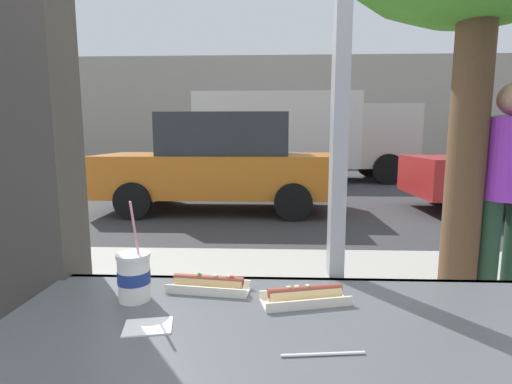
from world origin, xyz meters
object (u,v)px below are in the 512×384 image
at_px(parked_car_orange, 221,163).
at_px(pedestrian, 507,186).
at_px(soda_cup_right, 134,276).
at_px(box_truck, 300,133).
at_px(hotdog_tray_far, 209,284).
at_px(hotdog_tray_near, 305,295).

relative_size(parked_car_orange, pedestrian, 2.70).
xyz_separation_m(soda_cup_right, parked_car_orange, (-0.55, 6.21, -0.10)).
bearing_deg(pedestrian, box_truck, 94.08).
bearing_deg(pedestrian, parked_car_orange, 119.24).
bearing_deg(soda_cup_right, parked_car_orange, 95.08).
bearing_deg(parked_car_orange, pedestrian, -60.76).
distance_m(hotdog_tray_far, parked_car_orange, 6.18).
xyz_separation_m(hotdog_tray_far, parked_car_orange, (-0.76, 6.13, -0.05)).
height_order(parked_car_orange, pedestrian, parked_car_orange).
distance_m(soda_cup_right, pedestrian, 2.58).
distance_m(hotdog_tray_far, pedestrian, 2.38).
height_order(soda_cup_right, hotdog_tray_near, soda_cup_right).
bearing_deg(box_truck, soda_cup_right, -96.62).
bearing_deg(parked_car_orange, box_truck, 70.16).
xyz_separation_m(hotdog_tray_near, box_truck, (0.82, 11.40, 0.55)).
height_order(hotdog_tray_far, pedestrian, pedestrian).
bearing_deg(hotdog_tray_far, soda_cup_right, -160.23).
bearing_deg(hotdog_tray_near, hotdog_tray_far, 165.82).
xyz_separation_m(hotdog_tray_far, box_truck, (1.11, 11.33, 0.55)).
relative_size(soda_cup_right, hotdog_tray_near, 1.12).
xyz_separation_m(soda_cup_right, box_truck, (1.32, 11.40, 0.50)).
height_order(hotdog_tray_near, box_truck, box_truck).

